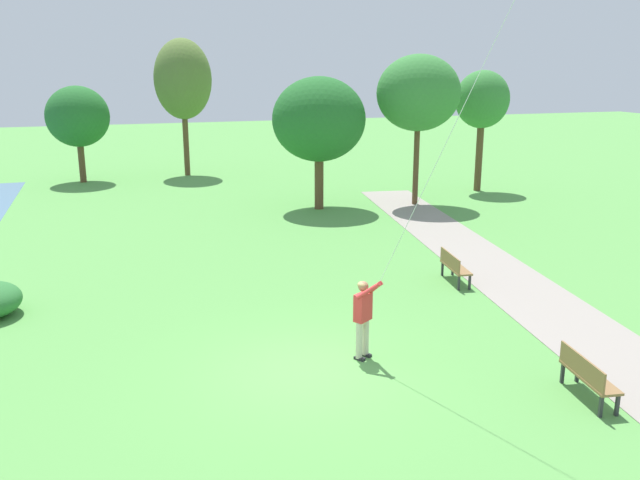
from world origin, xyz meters
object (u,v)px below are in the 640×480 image
Objects in this scene: park_bench_far_walkway at (454,266)px; tree_treeline_left at (319,120)px; person_kite_flyer at (364,312)px; park_bench_near_walkway at (587,374)px; tree_lakeside_near at (482,101)px; tree_horizon_far at (183,80)px; tree_treeline_right at (419,93)px; tree_behind_path at (78,117)px.

tree_treeline_left is at bearing 93.58° from park_bench_far_walkway.
person_kite_flyer reaches higher than park_bench_near_walkway.
park_bench_far_walkway is 15.37m from tree_lakeside_near.
tree_horizon_far reaches higher than person_kite_flyer.
tree_treeline_right reaches higher than tree_lakeside_near.
tree_treeline_right is at bearing 60.86° from person_kite_flyer.
person_kite_flyer is at bearing -137.28° from park_bench_far_walkway.
tree_horizon_far is 1.48× the size of tree_behind_path.
park_bench_far_walkway is at bearing -76.75° from tree_horizon_far.
tree_treeline_left reaches higher than tree_behind_path.
tree_treeline_right is at bearing 74.91° from park_bench_near_walkway.
park_bench_near_walkway is at bearing -41.37° from person_kite_flyer.
tree_horizon_far is 14.21m from tree_treeline_right.
tree_lakeside_near reaches higher than park_bench_far_walkway.
person_kite_flyer is 25.78m from tree_behind_path.
person_kite_flyer is 5.90m from park_bench_far_walkway.
tree_behind_path is 20.54m from tree_lakeside_near.
tree_treeline_right is (3.69, 10.38, 4.36)m from park_bench_far_walkway.
tree_behind_path is (-6.31, 24.88, 2.38)m from person_kite_flyer.
park_bench_far_walkway is (0.97, 6.93, 0.00)m from park_bench_near_walkway.
tree_horizon_far is at bearing 112.22° from tree_treeline_left.
tree_horizon_far is at bearing 98.19° from park_bench_near_walkway.
tree_lakeside_near is (13.16, -9.06, -0.87)m from tree_horizon_far.
tree_treeline_right is at bearing -5.27° from tree_treeline_left.
tree_horizon_far reaches higher than tree_treeline_left.
park_bench_near_walkway is 18.02m from tree_treeline_left.
tree_treeline_right is at bearing 70.42° from park_bench_far_walkway.
tree_lakeside_near is at bearing 25.66° from tree_treeline_right.
person_kite_flyer is 0.25× the size of tree_horizon_far.
park_bench_near_walkway is 1.00× the size of park_bench_far_walkway.
tree_behind_path is at bearing 109.13° from park_bench_near_walkway.
tree_behind_path is at bearing 155.81° from tree_lakeside_near.
tree_behind_path reaches higher than park_bench_near_walkway.
tree_treeline_left is at bearing 174.73° from tree_treeline_right.
tree_behind_path is at bearing -173.24° from tree_horizon_far.
park_bench_far_walkway is at bearing 42.72° from person_kite_flyer.
tree_treeline_left reaches higher than park_bench_far_walkway.
tree_behind_path reaches higher than person_kite_flyer.
tree_lakeside_near is at bearing -24.19° from tree_behind_path.
tree_treeline_left is (4.40, -10.77, -1.43)m from tree_horizon_far.
park_bench_far_walkway is at bearing -63.05° from tree_behind_path.
park_bench_far_walkway is 0.31× the size of tree_behind_path.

